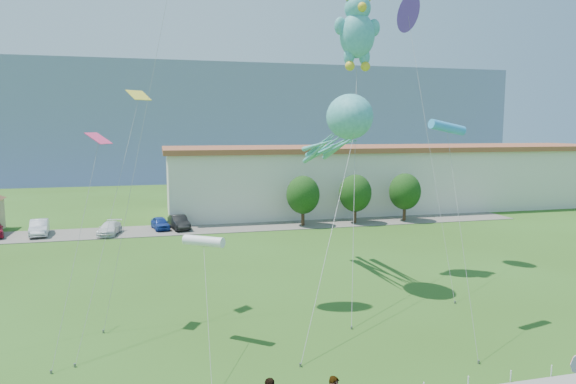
{
  "coord_description": "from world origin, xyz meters",
  "views": [
    {
      "loc": [
        -4.91,
        -18.61,
        10.46
      ],
      "look_at": [
        1.79,
        8.0,
        7.07
      ],
      "focal_mm": 32.0,
      "sensor_mm": 36.0,
      "label": 1
    }
  ],
  "objects_px": {
    "parked_car_white": "(110,228)",
    "parked_car_black": "(179,222)",
    "parked_car_blue": "(160,223)",
    "octopus_kite": "(341,130)",
    "teddy_bear_kite": "(357,29)",
    "warehouse": "(398,176)",
    "parked_car_silver": "(39,227)"
  },
  "relations": [
    {
      "from": "warehouse",
      "to": "parked_car_white",
      "type": "height_order",
      "value": "warehouse"
    },
    {
      "from": "parked_car_silver",
      "to": "parked_car_blue",
      "type": "distance_m",
      "value": 11.56
    },
    {
      "from": "parked_car_white",
      "to": "teddy_bear_kite",
      "type": "distance_m",
      "value": 30.84
    },
    {
      "from": "parked_car_white",
      "to": "parked_car_blue",
      "type": "distance_m",
      "value": 5.12
    },
    {
      "from": "parked_car_blue",
      "to": "parked_car_white",
      "type": "bearing_deg",
      "value": -174.19
    },
    {
      "from": "parked_car_silver",
      "to": "parked_car_blue",
      "type": "relative_size",
      "value": 1.24
    },
    {
      "from": "parked_car_black",
      "to": "parked_car_blue",
      "type": "bearing_deg",
      "value": 158.86
    },
    {
      "from": "parked_car_silver",
      "to": "parked_car_black",
      "type": "distance_m",
      "value": 13.44
    },
    {
      "from": "parked_car_white",
      "to": "parked_car_silver",
      "type": "bearing_deg",
      "value": 178.22
    },
    {
      "from": "parked_car_blue",
      "to": "parked_car_silver",
      "type": "bearing_deg",
      "value": 169.46
    },
    {
      "from": "warehouse",
      "to": "parked_car_blue",
      "type": "height_order",
      "value": "warehouse"
    },
    {
      "from": "parked_car_silver",
      "to": "parked_car_black",
      "type": "xyz_separation_m",
      "value": [
        13.44,
        -0.15,
        -0.05
      ]
    },
    {
      "from": "warehouse",
      "to": "parked_car_silver",
      "type": "relative_size",
      "value": 13.24
    },
    {
      "from": "parked_car_white",
      "to": "parked_car_black",
      "type": "distance_m",
      "value": 6.88
    },
    {
      "from": "parked_car_silver",
      "to": "octopus_kite",
      "type": "relative_size",
      "value": 0.26
    },
    {
      "from": "parked_car_black",
      "to": "octopus_kite",
      "type": "distance_m",
      "value": 25.63
    },
    {
      "from": "warehouse",
      "to": "parked_car_blue",
      "type": "xyz_separation_m",
      "value": [
        -30.98,
        -8.42,
        -3.43
      ]
    },
    {
      "from": "parked_car_white",
      "to": "parked_car_black",
      "type": "xyz_separation_m",
      "value": [
        6.77,
        1.19,
        0.1
      ]
    },
    {
      "from": "warehouse",
      "to": "octopus_kite",
      "type": "xyz_separation_m",
      "value": [
        -19.12,
        -30.3,
        6.25
      ]
    },
    {
      "from": "octopus_kite",
      "to": "warehouse",
      "type": "bearing_deg",
      "value": 57.74
    },
    {
      "from": "parked_car_silver",
      "to": "parked_car_white",
      "type": "distance_m",
      "value": 6.81
    },
    {
      "from": "warehouse",
      "to": "parked_car_black",
      "type": "bearing_deg",
      "value": -163.29
    },
    {
      "from": "warehouse",
      "to": "parked_car_blue",
      "type": "relative_size",
      "value": 16.39
    },
    {
      "from": "octopus_kite",
      "to": "teddy_bear_kite",
      "type": "xyz_separation_m",
      "value": [
        1.98,
        2.43,
        6.99
      ]
    },
    {
      "from": "parked_car_white",
      "to": "parked_car_blue",
      "type": "height_order",
      "value": "parked_car_blue"
    },
    {
      "from": "warehouse",
      "to": "parked_car_silver",
      "type": "bearing_deg",
      "value": -168.59
    },
    {
      "from": "parked_car_black",
      "to": "teddy_bear_kite",
      "type": "distance_m",
      "value": 28.01
    },
    {
      "from": "parked_car_silver",
      "to": "teddy_bear_kite",
      "type": "bearing_deg",
      "value": -44.86
    },
    {
      "from": "parked_car_black",
      "to": "teddy_bear_kite",
      "type": "height_order",
      "value": "teddy_bear_kite"
    },
    {
      "from": "parked_car_black",
      "to": "octopus_kite",
      "type": "relative_size",
      "value": 0.24
    },
    {
      "from": "parked_car_blue",
      "to": "parked_car_black",
      "type": "distance_m",
      "value": 1.91
    },
    {
      "from": "octopus_kite",
      "to": "teddy_bear_kite",
      "type": "bearing_deg",
      "value": 50.84
    }
  ]
}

